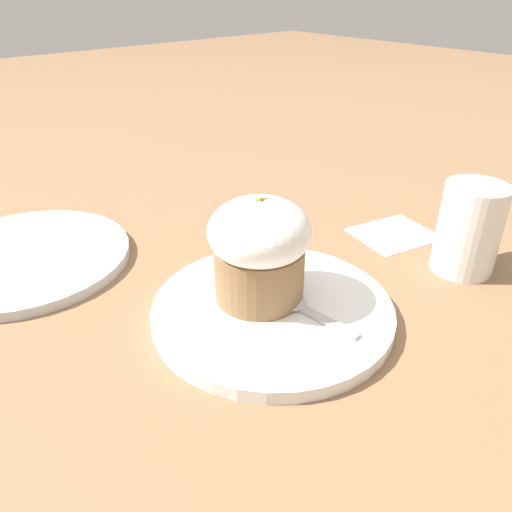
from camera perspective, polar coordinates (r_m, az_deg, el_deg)
The scene contains 7 objects.
ground_plane at distance 0.52m, azimuth 1.88°, elevation -6.80°, with size 4.00×4.00×0.00m, color #846042.
dessert_plate at distance 0.52m, azimuth 1.89°, elevation -6.18°, with size 0.25×0.25×0.01m.
carrot_cake at distance 0.49m, azimuth 0.00°, elevation 0.68°, with size 0.10×0.10×0.11m.
spoon at distance 0.51m, azimuth 4.60°, elevation -5.58°, with size 0.04×0.11×0.01m.
coffee_cup at distance 0.62m, azimuth 23.24°, elevation 2.91°, with size 0.10×0.07×0.11m.
side_plate at distance 0.67m, azimuth -24.96°, elevation -0.17°, with size 0.25×0.25×0.01m.
paper_napkin at distance 0.70m, azimuth 15.47°, elevation 2.47°, with size 0.12×0.11×0.00m.
Camera 1 is at (-0.29, -0.30, 0.31)m, focal length 35.00 mm.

